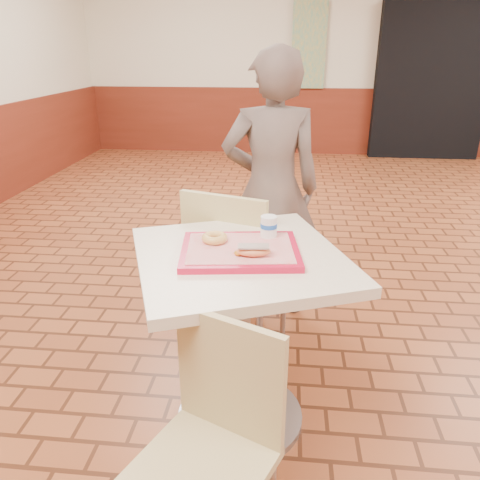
# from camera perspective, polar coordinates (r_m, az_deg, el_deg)

# --- Properties ---
(room_shell) EXTENTS (8.01, 10.01, 3.01)m
(room_shell) POSITION_cam_1_polar(r_m,az_deg,el_deg) (2.70, 25.63, 18.45)
(room_shell) COLOR brown
(room_shell) RESTS_ON ground
(wainscot_band) EXTENTS (8.00, 10.00, 1.00)m
(wainscot_band) POSITION_cam_1_polar(r_m,az_deg,el_deg) (2.92, 22.36, -1.33)
(wainscot_band) COLOR #5E1F12
(wainscot_band) RESTS_ON ground
(corridor_doorway) EXTENTS (1.60, 0.22, 2.20)m
(corridor_doorway) POSITION_cam_1_polar(r_m,az_deg,el_deg) (7.74, 22.27, 17.35)
(corridor_doorway) COLOR black
(corridor_doorway) RESTS_ON ground
(promo_poster) EXTENTS (0.50, 0.03, 1.20)m
(promo_poster) POSITION_cam_1_polar(r_m,az_deg,el_deg) (7.51, 8.40, 22.41)
(promo_poster) COLOR gray
(promo_poster) RESTS_ON wainscot_band
(main_table) EXTENTS (0.79, 0.79, 0.84)m
(main_table) POSITION_cam_1_polar(r_m,az_deg,el_deg) (1.98, 0.00, -8.93)
(main_table) COLOR beige
(main_table) RESTS_ON ground
(chair_main_front) EXTENTS (0.51, 0.51, 0.84)m
(chair_main_front) POSITION_cam_1_polar(r_m,az_deg,el_deg) (1.59, -3.31, -22.78)
(chair_main_front) COLOR tan
(chair_main_front) RESTS_ON ground
(chair_main_back) EXTENTS (0.56, 0.56, 0.96)m
(chair_main_back) POSITION_cam_1_polar(r_m,az_deg,el_deg) (2.43, -0.74, -3.37)
(chair_main_back) COLOR #CDBF7B
(chair_main_back) RESTS_ON ground
(customer) EXTENTS (0.64, 0.47, 1.61)m
(customer) POSITION_cam_1_polar(r_m,az_deg,el_deg) (2.81, 3.82, 6.13)
(customer) COLOR #66554F
(customer) RESTS_ON ground
(serving_tray) EXTENTS (0.46, 0.36, 0.03)m
(serving_tray) POSITION_cam_1_polar(r_m,az_deg,el_deg) (1.85, 0.00, -1.32)
(serving_tray) COLOR red
(serving_tray) RESTS_ON main_table
(ring_donut) EXTENTS (0.13, 0.13, 0.03)m
(ring_donut) POSITION_cam_1_polar(r_m,az_deg,el_deg) (1.89, -3.12, 0.27)
(ring_donut) COLOR #D8A14F
(ring_donut) RESTS_ON serving_tray
(long_john_donut) EXTENTS (0.14, 0.08, 0.04)m
(long_john_donut) POSITION_cam_1_polar(r_m,az_deg,el_deg) (1.76, 1.55, -1.34)
(long_john_donut) COLOR #E97744
(long_john_donut) RESTS_ON serving_tray
(paper_cup) EXTENTS (0.07, 0.07, 0.09)m
(paper_cup) POSITION_cam_1_polar(r_m,az_deg,el_deg) (1.94, 3.52, 1.70)
(paper_cup) COLOR white
(paper_cup) RESTS_ON serving_tray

